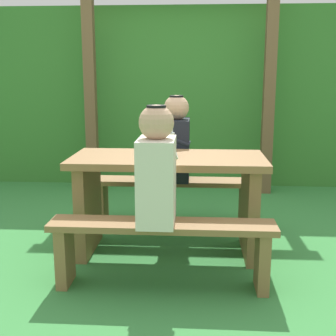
{
  "coord_description": "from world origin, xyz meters",
  "views": [
    {
      "loc": [
        0.21,
        -3.17,
        1.33
      ],
      "look_at": [
        0.0,
        0.0,
        0.65
      ],
      "focal_mm": 47.72,
      "sensor_mm": 36.0,
      "label": 1
    }
  ],
  "objects": [
    {
      "name": "picnic_table",
      "position": [
        0.0,
        0.0,
        0.5
      ],
      "size": [
        1.4,
        0.64,
        0.74
      ],
      "color": "olive",
      "rests_on": "ground_plane"
    },
    {
      "name": "pergola_post_right",
      "position": [
        0.98,
        1.78,
        1.07
      ],
      "size": [
        0.12,
        0.12,
        2.15
      ],
      "primitive_type": "cube",
      "color": "brown",
      "rests_on": "ground_plane"
    },
    {
      "name": "hedge_backdrop",
      "position": [
        0.0,
        2.39,
        1.04
      ],
      "size": [
        6.4,
        0.62,
        2.07
      ],
      "primitive_type": "cube",
      "color": "#397C2F",
      "rests_on": "ground_plane"
    },
    {
      "name": "bench_far",
      "position": [
        0.0,
        0.57,
        0.31
      ],
      "size": [
        1.4,
        0.24,
        0.43
      ],
      "color": "olive",
      "rests_on": "ground_plane"
    },
    {
      "name": "cell_phone",
      "position": [
        -0.15,
        0.15,
        0.74
      ],
      "size": [
        0.1,
        0.15,
        0.01
      ],
      "primitive_type": "cube",
      "rotation": [
        0.0,
        0.0,
        -0.26
      ],
      "color": "black",
      "rests_on": "picnic_table"
    },
    {
      "name": "ground_plane",
      "position": [
        0.0,
        0.0,
        0.0
      ],
      "size": [
        12.0,
        12.0,
        0.0
      ],
      "primitive_type": "plane",
      "color": "#38843F"
    },
    {
      "name": "person_white_shirt",
      "position": [
        -0.03,
        -0.56,
        0.76
      ],
      "size": [
        0.25,
        0.35,
        0.72
      ],
      "color": "silver",
      "rests_on": "bench_near"
    },
    {
      "name": "pergola_post_left",
      "position": [
        -0.98,
        1.78,
        1.07
      ],
      "size": [
        0.12,
        0.12,
        2.15
      ],
      "primitive_type": "cube",
      "color": "brown",
      "rests_on": "ground_plane"
    },
    {
      "name": "drinking_glass",
      "position": [
        -0.17,
        0.03,
        0.77
      ],
      "size": [
        0.07,
        0.07,
        0.08
      ],
      "primitive_type": "cylinder",
      "color": "silver",
      "rests_on": "picnic_table"
    },
    {
      "name": "bench_near",
      "position": [
        0.0,
        -0.57,
        0.31
      ],
      "size": [
        1.4,
        0.24,
        0.43
      ],
      "color": "olive",
      "rests_on": "ground_plane"
    },
    {
      "name": "person_black_coat",
      "position": [
        0.03,
        0.56,
        0.76
      ],
      "size": [
        0.25,
        0.35,
        0.72
      ],
      "color": "black",
      "rests_on": "bench_far"
    },
    {
      "name": "bottle_left",
      "position": [
        0.02,
        0.03,
        0.84
      ],
      "size": [
        0.06,
        0.06,
        0.25
      ],
      "color": "silver",
      "rests_on": "picnic_table"
    }
  ]
}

